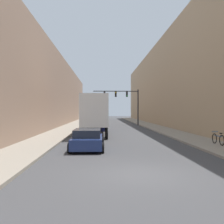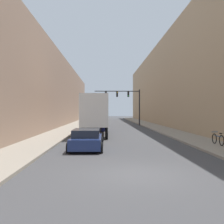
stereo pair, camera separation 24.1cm
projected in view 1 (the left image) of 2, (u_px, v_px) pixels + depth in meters
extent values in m
plane|color=#424244|center=(141.00, 175.00, 9.77)|extent=(200.00, 200.00, 0.00)
cube|color=gray|center=(150.00, 126.00, 40.00)|extent=(3.00, 80.00, 0.15)
cube|color=gray|center=(72.00, 126.00, 39.50)|extent=(3.00, 80.00, 0.15)
cube|color=tan|center=(178.00, 83.00, 40.13)|extent=(6.00, 80.00, 13.98)
cube|color=#997A66|center=(44.00, 91.00, 39.29)|extent=(6.00, 80.00, 11.04)
cube|color=silver|center=(95.00, 110.00, 25.01)|extent=(2.42, 9.21, 2.85)
cube|color=black|center=(95.00, 126.00, 25.02)|extent=(1.21, 9.21, 0.24)
cube|color=navy|center=(97.00, 119.00, 30.81)|extent=(2.42, 2.39, 3.01)
cylinder|color=black|center=(82.00, 134.00, 21.58)|extent=(0.25, 1.00, 1.00)
cylinder|color=black|center=(106.00, 134.00, 21.66)|extent=(0.25, 1.00, 1.00)
cylinder|color=black|center=(83.00, 132.00, 22.78)|extent=(0.25, 1.00, 1.00)
cylinder|color=black|center=(106.00, 132.00, 22.86)|extent=(0.25, 1.00, 1.00)
cylinder|color=black|center=(88.00, 127.00, 30.78)|extent=(0.25, 1.00, 1.00)
cylinder|color=black|center=(105.00, 127.00, 30.86)|extent=(0.25, 1.00, 1.00)
cube|color=navy|center=(88.00, 141.00, 16.14)|extent=(1.88, 4.20, 0.65)
cube|color=#1E232D|center=(87.00, 133.00, 15.93)|extent=(1.66, 2.31, 0.48)
cylinder|color=black|center=(75.00, 142.00, 17.51)|extent=(0.25, 0.64, 0.64)
cylinder|color=black|center=(102.00, 142.00, 17.58)|extent=(0.25, 0.64, 0.64)
cylinder|color=black|center=(70.00, 148.00, 14.61)|extent=(0.25, 0.64, 0.64)
cylinder|color=black|center=(102.00, 148.00, 14.68)|extent=(0.25, 0.64, 0.64)
cylinder|color=black|center=(138.00, 107.00, 42.18)|extent=(0.20, 0.20, 6.07)
cube|color=black|center=(116.00, 91.00, 42.01)|extent=(7.56, 0.12, 0.12)
cube|color=black|center=(127.00, 94.00, 42.09)|extent=(0.30, 0.24, 0.90)
sphere|color=green|center=(127.00, 96.00, 41.95)|extent=(0.18, 0.18, 0.18)
cube|color=black|center=(116.00, 94.00, 42.01)|extent=(0.30, 0.24, 0.90)
sphere|color=gold|center=(116.00, 92.00, 41.87)|extent=(0.18, 0.18, 0.18)
cube|color=black|center=(105.00, 94.00, 41.94)|extent=(0.30, 0.24, 0.90)
sphere|color=red|center=(105.00, 94.00, 41.80)|extent=(0.18, 0.18, 0.18)
torus|color=black|center=(222.00, 140.00, 16.73)|extent=(0.06, 0.72, 0.72)
torus|color=black|center=(214.00, 138.00, 17.84)|extent=(0.06, 0.72, 0.72)
cube|color=#1E4C8C|center=(218.00, 136.00, 17.28)|extent=(0.04, 1.11, 0.04)
cube|color=black|center=(221.00, 133.00, 16.88)|extent=(0.12, 0.20, 0.06)
cube|color=#1E4C8C|center=(215.00, 132.00, 17.78)|extent=(0.44, 0.04, 0.04)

